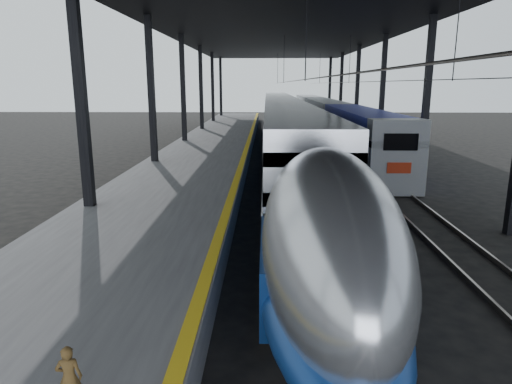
{
  "coord_description": "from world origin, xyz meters",
  "views": [
    {
      "loc": [
        0.67,
        -11.09,
        5.33
      ],
      "look_at": [
        0.36,
        3.02,
        2.0
      ],
      "focal_mm": 32.0,
      "sensor_mm": 36.0,
      "label": 1
    }
  ],
  "objects": [
    {
      "name": "ground",
      "position": [
        0.0,
        0.0,
        0.0
      ],
      "size": [
        160.0,
        160.0,
        0.0
      ],
      "primitive_type": "plane",
      "color": "black",
      "rests_on": "ground"
    },
    {
      "name": "rails",
      "position": [
        4.5,
        20.0,
        0.08
      ],
      "size": [
        6.52,
        80.0,
        0.16
      ],
      "color": "slate",
      "rests_on": "ground"
    },
    {
      "name": "yellow_strip",
      "position": [
        -0.7,
        20.0,
        1.0
      ],
      "size": [
        0.3,
        80.0,
        0.01
      ],
      "primitive_type": "cube",
      "color": "gold",
      "rests_on": "platform"
    },
    {
      "name": "platform",
      "position": [
        -3.5,
        20.0,
        0.5
      ],
      "size": [
        6.0,
        80.0,
        1.0
      ],
      "primitive_type": "cube",
      "color": "#4C4C4F",
      "rests_on": "ground"
    },
    {
      "name": "canopy",
      "position": [
        1.9,
        20.0,
        9.12
      ],
      "size": [
        18.0,
        75.0,
        9.47
      ],
      "color": "black",
      "rests_on": "ground"
    },
    {
      "name": "child",
      "position": [
        -1.97,
        -5.74,
        1.47
      ],
      "size": [
        0.38,
        0.29,
        0.95
      ],
      "primitive_type": "imported",
      "rotation": [
        0.0,
        0.0,
        3.33
      ],
      "color": "#4D3719",
      "rests_on": "platform"
    },
    {
      "name": "tgv_train",
      "position": [
        2.0,
        25.58,
        1.95
      ],
      "size": [
        2.91,
        65.2,
        4.17
      ],
      "color": "#ABADB2",
      "rests_on": "ground"
    },
    {
      "name": "second_train",
      "position": [
        7.0,
        37.71,
        1.89
      ],
      "size": [
        2.7,
        56.05,
        3.72
      ],
      "color": "navy",
      "rests_on": "ground"
    }
  ]
}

